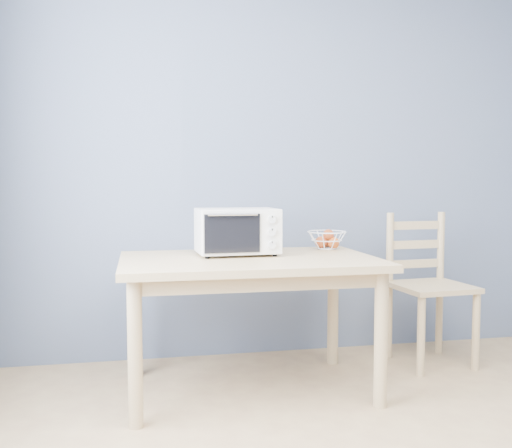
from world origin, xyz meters
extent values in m
cube|color=slate|center=(0.00, 2.25, 1.30)|extent=(4.00, 0.01, 2.60)
cube|color=tan|center=(-0.51, 1.55, 0.73)|extent=(1.40, 0.90, 0.04)
cylinder|color=tan|center=(-1.13, 1.18, 0.35)|extent=(0.07, 0.07, 0.71)
cylinder|color=tan|center=(0.11, 1.18, 0.35)|extent=(0.07, 0.07, 0.71)
cylinder|color=tan|center=(-1.13, 1.92, 0.35)|extent=(0.07, 0.07, 0.71)
cylinder|color=tan|center=(0.11, 1.92, 0.35)|extent=(0.07, 0.07, 0.71)
cube|color=silver|center=(-0.55, 1.68, 0.89)|extent=(0.47, 0.32, 0.25)
cube|color=black|center=(-0.61, 1.67, 0.89)|extent=(0.30, 0.27, 0.20)
cube|color=black|center=(-0.61, 1.52, 0.89)|extent=(0.31, 0.02, 0.21)
cylinder|color=silver|center=(-0.61, 1.50, 0.99)|extent=(0.27, 0.03, 0.01)
cube|color=silver|center=(-0.39, 1.53, 0.89)|extent=(0.12, 0.01, 0.23)
cylinder|color=black|center=(-0.74, 1.55, 0.76)|extent=(0.02, 0.02, 0.02)
cylinder|color=black|center=(-0.36, 1.57, 0.76)|extent=(0.02, 0.02, 0.02)
cylinder|color=black|center=(-0.75, 1.78, 0.76)|extent=(0.02, 0.02, 0.02)
cylinder|color=black|center=(-0.37, 1.80, 0.76)|extent=(0.02, 0.02, 0.02)
cylinder|color=silver|center=(-0.39, 1.52, 0.96)|extent=(0.04, 0.02, 0.04)
cylinder|color=silver|center=(-0.39, 1.52, 0.89)|extent=(0.04, 0.02, 0.04)
cylinder|color=silver|center=(-0.39, 1.52, 0.82)|extent=(0.04, 0.02, 0.04)
torus|color=white|center=(0.04, 1.85, 0.86)|extent=(0.29, 0.29, 0.01)
torus|color=white|center=(0.04, 1.85, 0.81)|extent=(0.23, 0.23, 0.01)
torus|color=white|center=(0.04, 1.85, 0.76)|extent=(0.14, 0.14, 0.01)
sphere|color=#B72E18|center=(0.01, 1.86, 0.79)|extent=(0.08, 0.08, 0.08)
sphere|color=#C04E16|center=(0.08, 1.83, 0.79)|extent=(0.07, 0.07, 0.07)
sphere|color=#D17C51|center=(0.05, 1.89, 0.79)|extent=(0.07, 0.07, 0.07)
sphere|color=#B72E18|center=(0.05, 1.84, 0.84)|extent=(0.07, 0.07, 0.07)
cube|color=tan|center=(0.72, 1.78, 0.50)|extent=(0.49, 0.49, 0.03)
cylinder|color=tan|center=(0.55, 1.57, 0.24)|extent=(0.05, 0.05, 0.48)
cylinder|color=tan|center=(0.93, 1.61, 0.24)|extent=(0.05, 0.05, 0.48)
cylinder|color=tan|center=(0.52, 1.96, 0.24)|extent=(0.05, 0.05, 0.48)
cylinder|color=tan|center=(0.90, 1.99, 0.24)|extent=(0.05, 0.05, 0.48)
cylinder|color=tan|center=(0.52, 1.96, 0.73)|extent=(0.05, 0.05, 0.48)
cylinder|color=tan|center=(0.90, 1.99, 0.73)|extent=(0.05, 0.05, 0.48)
cube|color=tan|center=(0.71, 1.98, 0.62)|extent=(0.39, 0.05, 0.05)
cube|color=tan|center=(0.71, 1.98, 0.75)|extent=(0.39, 0.05, 0.05)
cube|color=tan|center=(0.71, 1.98, 0.88)|extent=(0.39, 0.05, 0.05)
camera|label=1|loc=(-1.10, -1.52, 1.15)|focal=40.00mm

